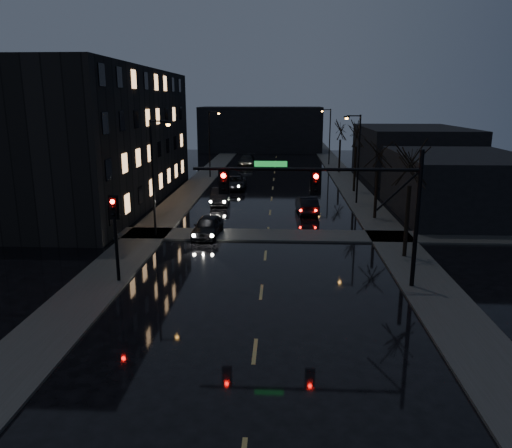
# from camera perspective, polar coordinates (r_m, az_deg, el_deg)

# --- Properties ---
(ground) EXTENTS (160.00, 160.00, 0.00)m
(ground) POSITION_cam_1_polar(r_m,az_deg,el_deg) (17.81, -0.50, -17.38)
(ground) COLOR black
(ground) RESTS_ON ground
(sidewalk_left) EXTENTS (3.00, 140.00, 0.12)m
(sidewalk_left) POSITION_cam_1_polar(r_m,az_deg,el_deg) (51.88, -7.58, 3.67)
(sidewalk_left) COLOR #2D2D2B
(sidewalk_left) RESTS_ON ground
(sidewalk_right) EXTENTS (3.00, 140.00, 0.12)m
(sidewalk_right) POSITION_cam_1_polar(r_m,az_deg,el_deg) (51.57, 11.37, 3.45)
(sidewalk_right) COLOR #2D2D2B
(sidewalk_right) RESTS_ON ground
(sidewalk_cross) EXTENTS (40.00, 3.00, 0.12)m
(sidewalk_cross) POSITION_cam_1_polar(r_m,az_deg,el_deg) (34.92, 1.32, -1.28)
(sidewalk_cross) COLOR #2D2D2B
(sidewalk_cross) RESTS_ON ground
(apartment_block) EXTENTS (12.00, 30.00, 12.00)m
(apartment_block) POSITION_cam_1_polar(r_m,az_deg,el_deg) (48.53, -18.36, 9.46)
(apartment_block) COLOR black
(apartment_block) RESTS_ON ground
(commercial_right_near) EXTENTS (10.00, 14.00, 5.00)m
(commercial_right_near) POSITION_cam_1_polar(r_m,az_deg,el_deg) (44.19, 22.23, 4.16)
(commercial_right_near) COLOR black
(commercial_right_near) RESTS_ON ground
(commercial_right_far) EXTENTS (12.00, 18.00, 6.00)m
(commercial_right_far) POSITION_cam_1_polar(r_m,az_deg,el_deg) (65.48, 17.32, 7.90)
(commercial_right_far) COLOR black
(commercial_right_far) RESTS_ON ground
(far_block) EXTENTS (22.00, 10.00, 8.00)m
(far_block) POSITION_cam_1_polar(r_m,az_deg,el_deg) (93.40, 0.55, 10.79)
(far_block) COLOR black
(far_block) RESTS_ON ground
(signal_mast) EXTENTS (11.11, 0.41, 7.00)m
(signal_mast) POSITION_cam_1_polar(r_m,az_deg,el_deg) (24.74, 9.70, 3.55)
(signal_mast) COLOR black
(signal_mast) RESTS_ON ground
(signal_pole_left) EXTENTS (0.35, 0.41, 4.53)m
(signal_pole_left) POSITION_cam_1_polar(r_m,az_deg,el_deg) (26.35, -15.80, -0.28)
(signal_pole_left) COLOR black
(signal_pole_left) RESTS_ON ground
(tree_near) EXTENTS (3.52, 3.52, 8.08)m
(tree_near) POSITION_cam_1_polar(r_m,az_deg,el_deg) (30.27, 17.38, 7.59)
(tree_near) COLOR black
(tree_near) RESTS_ON ground
(tree_mid_a) EXTENTS (3.30, 3.30, 7.58)m
(tree_mid_a) POSITION_cam_1_polar(r_m,az_deg,el_deg) (40.02, 13.86, 8.68)
(tree_mid_a) COLOR black
(tree_mid_a) RESTS_ON ground
(tree_mid_b) EXTENTS (3.74, 3.74, 8.59)m
(tree_mid_b) POSITION_cam_1_polar(r_m,az_deg,el_deg) (51.78, 11.45, 10.80)
(tree_mid_b) COLOR black
(tree_mid_b) RESTS_ON ground
(tree_far) EXTENTS (3.43, 3.43, 7.88)m
(tree_far) POSITION_cam_1_polar(r_m,az_deg,el_deg) (65.67, 9.67, 11.03)
(tree_far) COLOR black
(tree_far) RESTS_ON ground
(streetlight_l_near) EXTENTS (1.53, 0.28, 8.00)m
(streetlight_l_near) POSITION_cam_1_polar(r_m,az_deg,el_deg) (34.54, -11.41, 6.26)
(streetlight_l_near) COLOR black
(streetlight_l_near) RESTS_ON ground
(streetlight_l_far) EXTENTS (1.53, 0.28, 8.00)m
(streetlight_l_far) POSITION_cam_1_polar(r_m,az_deg,el_deg) (60.94, -5.16, 9.73)
(streetlight_l_far) COLOR black
(streetlight_l_far) RESTS_ON ground
(streetlight_r_mid) EXTENTS (1.53, 0.28, 8.00)m
(streetlight_r_mid) POSITION_cam_1_polar(r_m,az_deg,el_deg) (45.88, 11.39, 8.12)
(streetlight_r_mid) COLOR black
(streetlight_r_mid) RESTS_ON ground
(streetlight_r_far) EXTENTS (1.53, 0.28, 8.00)m
(streetlight_r_far) POSITION_cam_1_polar(r_m,az_deg,el_deg) (73.61, 8.27, 10.38)
(streetlight_r_far) COLOR black
(streetlight_r_far) RESTS_ON ground
(oncoming_car_a) EXTENTS (2.01, 4.35, 1.44)m
(oncoming_car_a) POSITION_cam_1_polar(r_m,az_deg,el_deg) (34.83, -5.55, -0.26)
(oncoming_car_a) COLOR black
(oncoming_car_a) RESTS_ON ground
(oncoming_car_b) EXTENTS (1.71, 4.45, 1.45)m
(oncoming_car_b) POSITION_cam_1_polar(r_m,az_deg,el_deg) (45.67, -4.09, 3.20)
(oncoming_car_b) COLOR black
(oncoming_car_b) RESTS_ON ground
(oncoming_car_c) EXTENTS (2.34, 5.00, 1.38)m
(oncoming_car_c) POSITION_cam_1_polar(r_m,az_deg,el_deg) (53.32, -2.44, 4.75)
(oncoming_car_c) COLOR black
(oncoming_car_c) RESTS_ON ground
(oncoming_car_d) EXTENTS (2.31, 5.43, 1.56)m
(oncoming_car_d) POSITION_cam_1_polar(r_m,az_deg,el_deg) (72.44, -1.05, 7.29)
(oncoming_car_d) COLOR black
(oncoming_car_d) RESTS_ON ground
(lead_car) EXTENTS (1.90, 4.47, 1.43)m
(lead_car) POSITION_cam_1_polar(r_m,az_deg,el_deg) (42.08, 5.84, 2.21)
(lead_car) COLOR black
(lead_car) RESTS_ON ground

